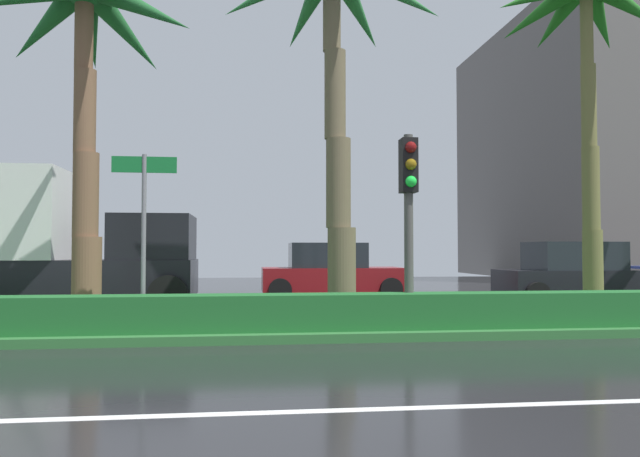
# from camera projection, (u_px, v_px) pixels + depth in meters

# --- Properties ---
(ground_plane) EXTENTS (90.00, 42.00, 0.10)m
(ground_plane) POSITION_uv_depth(u_px,v_px,m) (243.00, 325.00, 12.45)
(ground_plane) COLOR black
(near_lane_divider_stripe) EXTENTS (81.00, 0.14, 0.01)m
(near_lane_divider_stripe) POSITION_uv_depth(u_px,v_px,m) (237.00, 413.00, 5.51)
(near_lane_divider_stripe) COLOR white
(near_lane_divider_stripe) RESTS_ON ground_plane
(median_strip) EXTENTS (85.50, 4.00, 0.15)m
(median_strip) POSITION_uv_depth(u_px,v_px,m) (242.00, 325.00, 11.47)
(median_strip) COLOR #2D6B33
(median_strip) RESTS_ON ground_plane
(median_hedge) EXTENTS (76.50, 0.70, 0.60)m
(median_hedge) POSITION_uv_depth(u_px,v_px,m) (242.00, 313.00, 10.09)
(median_hedge) COLOR #1E6028
(median_hedge) RESTS_ON median_strip
(palm_tree_centre_left) EXTENTS (4.15, 4.12, 6.92)m
(palm_tree_centre_left) POSITION_uv_depth(u_px,v_px,m) (86.00, 39.00, 11.61)
(palm_tree_centre_left) COLOR brown
(palm_tree_centre_left) RESTS_ON median_strip
(palm_tree_centre) EXTENTS (4.70, 4.54, 7.71)m
(palm_tree_centre) POSITION_uv_depth(u_px,v_px,m) (332.00, 21.00, 12.26)
(palm_tree_centre) COLOR brown
(palm_tree_centre) RESTS_ON median_strip
(palm_tree_centre_right) EXTENTS (3.99, 4.07, 7.64)m
(palm_tree_centre_right) POSITION_uv_depth(u_px,v_px,m) (586.00, 18.00, 13.05)
(palm_tree_centre_right) COLOR brown
(palm_tree_centre_right) RESTS_ON median_strip
(traffic_signal_median_right) EXTENTS (0.28, 0.43, 3.38)m
(traffic_signal_median_right) POSITION_uv_depth(u_px,v_px,m) (409.00, 194.00, 10.69)
(traffic_signal_median_right) COLOR #4C4C47
(traffic_signal_median_right) RESTS_ON median_strip
(street_name_sign) EXTENTS (1.10, 0.08, 3.00)m
(street_name_sign) POSITION_uv_depth(u_px,v_px,m) (144.00, 216.00, 10.46)
(street_name_sign) COLOR slate
(street_name_sign) RESTS_ON median_strip
(box_truck_lead) EXTENTS (6.40, 2.64, 3.46)m
(box_truck_lead) POSITION_uv_depth(u_px,v_px,m) (59.00, 248.00, 14.86)
(box_truck_lead) COLOR black
(box_truck_lead) RESTS_ON ground_plane
(car_in_traffic_leading) EXTENTS (4.30, 2.02, 1.72)m
(car_in_traffic_leading) POSITION_uv_depth(u_px,v_px,m) (330.00, 272.00, 18.73)
(car_in_traffic_leading) COLOR maroon
(car_in_traffic_leading) RESTS_ON ground_plane
(car_in_traffic_second) EXTENTS (4.30, 2.02, 1.72)m
(car_in_traffic_second) POSITION_uv_depth(u_px,v_px,m) (577.00, 275.00, 16.61)
(car_in_traffic_second) COLOR black
(car_in_traffic_second) RESTS_ON ground_plane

